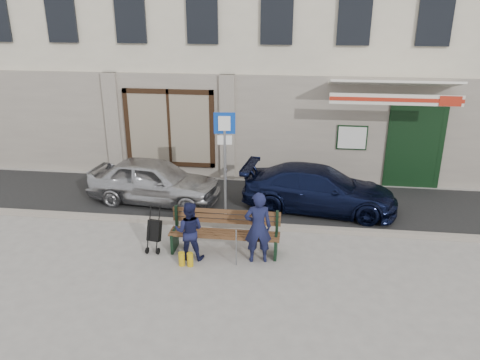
% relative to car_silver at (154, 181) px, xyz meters
% --- Properties ---
extents(ground, '(80.00, 80.00, 0.00)m').
position_rel_car_silver_xyz_m(ground, '(3.10, -2.79, -0.61)').
color(ground, '#9E9991').
rests_on(ground, ground).
extents(asphalt_lane, '(60.00, 3.20, 0.01)m').
position_rel_car_silver_xyz_m(asphalt_lane, '(3.10, 0.31, -0.61)').
color(asphalt_lane, '#282828').
rests_on(asphalt_lane, ground).
extents(curb, '(60.00, 0.18, 0.12)m').
position_rel_car_silver_xyz_m(curb, '(3.10, -1.29, -0.55)').
color(curb, '#9E9384').
rests_on(curb, ground).
extents(building, '(20.00, 8.27, 10.00)m').
position_rel_car_silver_xyz_m(building, '(3.11, 5.66, 4.36)').
color(building, beige).
rests_on(building, ground).
extents(car_silver, '(3.75, 1.86, 1.23)m').
position_rel_car_silver_xyz_m(car_silver, '(0.00, 0.00, 0.00)').
color(car_silver, '#B1B1B6').
rests_on(car_silver, ground).
extents(car_navy, '(4.19, 2.13, 1.17)m').
position_rel_car_silver_xyz_m(car_navy, '(4.44, 0.05, -0.03)').
color(car_navy, black).
rests_on(car_navy, ground).
extents(parking_sign, '(0.51, 0.10, 2.75)m').
position_rel_car_silver_xyz_m(parking_sign, '(2.10, -0.89, 1.24)').
color(parking_sign, gray).
rests_on(parking_sign, ground).
extents(bench, '(2.40, 1.17, 0.98)m').
position_rel_car_silver_xyz_m(bench, '(2.29, -2.54, -0.16)').
color(bench, brown).
rests_on(bench, ground).
extents(man, '(0.63, 0.47, 1.57)m').
position_rel_car_silver_xyz_m(man, '(3.09, -2.81, 0.17)').
color(man, '#141838').
rests_on(man, ground).
extents(woman, '(0.64, 0.50, 1.29)m').
position_rel_car_silver_xyz_m(woman, '(1.64, -2.88, 0.03)').
color(woman, '#15183B').
rests_on(woman, ground).
extents(stroller, '(0.33, 0.44, 1.00)m').
position_rel_car_silver_xyz_m(stroller, '(0.79, -2.63, -0.17)').
color(stroller, black).
rests_on(stroller, ground).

